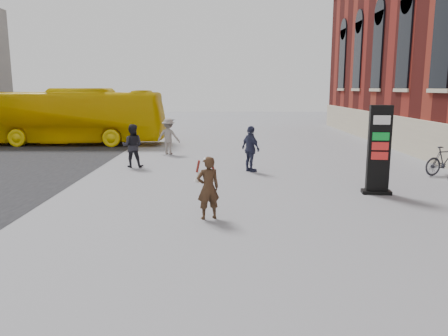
{
  "coord_description": "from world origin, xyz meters",
  "views": [
    {
      "loc": [
        0.25,
        -11.16,
        3.26
      ],
      "look_at": [
        0.22,
        0.49,
        1.12
      ],
      "focal_mm": 35.0,
      "sensor_mm": 36.0,
      "label": 1
    }
  ],
  "objects_px": {
    "pedestrian_c": "(251,149)",
    "info_pylon": "(379,150)",
    "pedestrian_b": "(169,136)",
    "bus": "(64,116)",
    "pedestrian_a": "(132,146)",
    "woman": "(208,187)",
    "bike_7": "(445,161)"
  },
  "relations": [
    {
      "from": "pedestrian_c",
      "to": "bus",
      "type": "bearing_deg",
      "value": 17.87
    },
    {
      "from": "pedestrian_c",
      "to": "bike_7",
      "type": "relative_size",
      "value": 0.98
    },
    {
      "from": "bus",
      "to": "pedestrian_a",
      "type": "distance_m",
      "value": 9.45
    },
    {
      "from": "info_pylon",
      "to": "woman",
      "type": "bearing_deg",
      "value": -145.14
    },
    {
      "from": "woman",
      "to": "pedestrian_a",
      "type": "xyz_separation_m",
      "value": [
        -3.43,
        7.35,
        0.08
      ]
    },
    {
      "from": "pedestrian_c",
      "to": "woman",
      "type": "bearing_deg",
      "value": 134.51
    },
    {
      "from": "woman",
      "to": "pedestrian_c",
      "type": "distance_m",
      "value": 6.51
    },
    {
      "from": "pedestrian_b",
      "to": "bike_7",
      "type": "relative_size",
      "value": 0.97
    },
    {
      "from": "info_pylon",
      "to": "pedestrian_a",
      "type": "bearing_deg",
      "value": 159.03
    },
    {
      "from": "pedestrian_b",
      "to": "pedestrian_c",
      "type": "height_order",
      "value": "pedestrian_c"
    },
    {
      "from": "bus",
      "to": "bike_7",
      "type": "relative_size",
      "value": 6.33
    },
    {
      "from": "woman",
      "to": "bike_7",
      "type": "relative_size",
      "value": 0.87
    },
    {
      "from": "info_pylon",
      "to": "bike_7",
      "type": "height_order",
      "value": "info_pylon"
    },
    {
      "from": "pedestrian_a",
      "to": "bike_7",
      "type": "bearing_deg",
      "value": 171.99
    },
    {
      "from": "woman",
      "to": "pedestrian_a",
      "type": "height_order",
      "value": "pedestrian_a"
    },
    {
      "from": "info_pylon",
      "to": "woman",
      "type": "xyz_separation_m",
      "value": [
        -5.18,
        -2.68,
        -0.56
      ]
    },
    {
      "from": "bus",
      "to": "pedestrian_a",
      "type": "bearing_deg",
      "value": -142.94
    },
    {
      "from": "info_pylon",
      "to": "pedestrian_b",
      "type": "bearing_deg",
      "value": 139.86
    },
    {
      "from": "woman",
      "to": "pedestrian_a",
      "type": "relative_size",
      "value": 0.89
    },
    {
      "from": "pedestrian_a",
      "to": "pedestrian_c",
      "type": "bearing_deg",
      "value": 168.27
    },
    {
      "from": "info_pylon",
      "to": "pedestrian_b",
      "type": "xyz_separation_m",
      "value": [
        -7.57,
        8.3,
        -0.48
      ]
    },
    {
      "from": "info_pylon",
      "to": "bike_7",
      "type": "xyz_separation_m",
      "value": [
        3.6,
        2.97,
        -0.82
      ]
    },
    {
      "from": "woman",
      "to": "pedestrian_b",
      "type": "bearing_deg",
      "value": -96.91
    },
    {
      "from": "woman",
      "to": "pedestrian_b",
      "type": "height_order",
      "value": "pedestrian_b"
    },
    {
      "from": "pedestrian_a",
      "to": "pedestrian_b",
      "type": "height_order",
      "value": "pedestrian_a"
    },
    {
      "from": "pedestrian_b",
      "to": "pedestrian_c",
      "type": "xyz_separation_m",
      "value": [
        3.83,
        -4.63,
        0.01
      ]
    },
    {
      "from": "pedestrian_c",
      "to": "info_pylon",
      "type": "bearing_deg",
      "value": -167.16
    },
    {
      "from": "bus",
      "to": "pedestrian_a",
      "type": "xyz_separation_m",
      "value": [
        5.58,
        -7.59,
        -0.73
      ]
    },
    {
      "from": "info_pylon",
      "to": "pedestrian_a",
      "type": "relative_size",
      "value": 1.54
    },
    {
      "from": "info_pylon",
      "to": "woman",
      "type": "relative_size",
      "value": 1.72
    },
    {
      "from": "pedestrian_b",
      "to": "pedestrian_c",
      "type": "relative_size",
      "value": 0.99
    },
    {
      "from": "bike_7",
      "to": "woman",
      "type": "bearing_deg",
      "value": 103.79
    }
  ]
}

